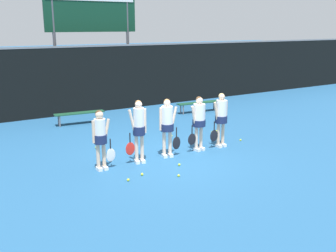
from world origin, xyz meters
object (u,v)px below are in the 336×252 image
at_px(bench_courtside, 199,103).
at_px(tennis_ball_8, 179,165).
at_px(scoreboard, 92,19).
at_px(tennis_ball_5, 179,176).
at_px(tennis_ball_4, 212,132).
at_px(tennis_ball_6, 171,136).
at_px(player_0, 100,135).
at_px(tennis_ball_2, 128,180).
at_px(tennis_ball_3, 96,147).
at_px(bench_far, 79,114).
at_px(tennis_ball_9, 142,174).
at_px(tennis_ball_1, 240,140).
at_px(tennis_ball_0, 216,131).
at_px(tennis_ball_7, 217,139).
at_px(player_3, 199,119).
at_px(player_4, 221,115).
at_px(player_1, 139,127).
at_px(player_2, 167,123).

xyz_separation_m(bench_courtside, tennis_ball_8, (-4.56, -5.42, -0.37)).
xyz_separation_m(scoreboard, tennis_ball_5, (-1.55, -9.86, -4.04)).
height_order(tennis_ball_4, tennis_ball_6, same).
relative_size(player_0, tennis_ball_2, 23.55).
xyz_separation_m(tennis_ball_3, tennis_ball_8, (1.40, -2.73, 0.00)).
bearing_deg(tennis_ball_8, bench_far, 97.23).
xyz_separation_m(player_0, tennis_ball_9, (0.73, -0.96, -0.94)).
bearing_deg(tennis_ball_1, tennis_ball_0, 88.47).
height_order(tennis_ball_7, tennis_ball_8, tennis_ball_7).
bearing_deg(tennis_ball_1, tennis_ball_5, -155.19).
xyz_separation_m(player_3, tennis_ball_9, (-2.51, -0.99, -0.99)).
relative_size(player_3, tennis_ball_4, 25.28).
bearing_deg(scoreboard, tennis_ball_8, -96.78).
bearing_deg(tennis_ball_4, tennis_ball_3, 174.10).
height_order(bench_far, player_0, player_0).
xyz_separation_m(tennis_ball_1, tennis_ball_9, (-4.33, -1.08, 0.00)).
relative_size(bench_courtside, tennis_ball_1, 32.29).
bearing_deg(player_4, tennis_ball_3, 149.91).
bearing_deg(tennis_ball_6, bench_courtside, 41.17).
height_order(player_1, tennis_ball_7, player_1).
bearing_deg(bench_far, player_1, -85.38).
height_order(player_1, tennis_ball_9, player_1).
distance_m(bench_far, tennis_ball_4, 5.30).
distance_m(bench_far, player_4, 6.03).
bearing_deg(tennis_ball_2, bench_far, 81.65).
bearing_deg(scoreboard, tennis_ball_9, -104.02).
bearing_deg(bench_far, player_4, -56.07).
height_order(tennis_ball_0, tennis_ball_2, tennis_ball_2).
bearing_deg(tennis_ball_5, tennis_ball_1, 24.81).
height_order(scoreboard, tennis_ball_4, scoreboard).
bearing_deg(tennis_ball_2, tennis_ball_8, 9.06).
bearing_deg(tennis_ball_8, tennis_ball_5, -123.94).
bearing_deg(tennis_ball_5, tennis_ball_0, 39.90).
bearing_deg(scoreboard, tennis_ball_1, -76.26).
xyz_separation_m(bench_far, tennis_ball_6, (2.15, -3.45, -0.37)).
relative_size(player_1, player_4, 1.04).
bearing_deg(player_4, bench_courtside, 60.29).
bearing_deg(player_4, tennis_ball_9, -165.86).
bearing_deg(player_4, bench_far, 117.08).
height_order(player_4, tennis_ball_6, player_4).
bearing_deg(tennis_ball_1, tennis_ball_4, 98.52).
distance_m(player_1, tennis_ball_9, 1.45).
xyz_separation_m(tennis_ball_5, tennis_ball_9, (-0.77, 0.57, 0.00)).
distance_m(bench_courtside, player_1, 7.12).
height_order(player_0, tennis_ball_7, player_0).
bearing_deg(bench_far, tennis_ball_8, -77.53).
distance_m(player_1, tennis_ball_3, 2.24).
xyz_separation_m(player_2, tennis_ball_2, (-1.84, -1.13, -1.00)).
relative_size(bench_far, tennis_ball_0, 29.29).
bearing_deg(tennis_ball_0, player_4, -124.47).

